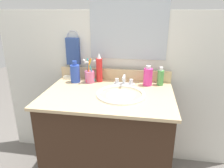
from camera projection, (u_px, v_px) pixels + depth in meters
vanity_cabinet at (108, 140)px, 1.60m from camera, size 0.86×0.57×0.73m
countertop at (108, 95)px, 1.48m from camera, size 0.90×0.62×0.02m
backsplash at (115, 74)px, 1.73m from camera, size 0.90×0.02×0.09m
back_wall at (116, 89)px, 1.84m from camera, size 2.00×0.04×1.30m
mirror_panel at (129, 23)px, 1.62m from camera, size 0.60×0.01×0.56m
towel_ring at (73, 36)px, 1.72m from camera, size 0.10×0.01×0.10m
hand_towel at (73, 51)px, 1.75m from camera, size 0.11×0.04×0.22m
sink_basin at (121, 99)px, 1.46m from camera, size 0.34×0.34×0.11m
faucet at (124, 82)px, 1.62m from camera, size 0.16×0.10×0.08m
bottle_spray_red at (99, 69)px, 1.67m from camera, size 0.05×0.05×0.23m
bottle_shampoo_blue at (75, 73)px, 1.67m from camera, size 0.07×0.07×0.17m
bottle_soap_pink at (148, 77)px, 1.60m from camera, size 0.07×0.07×0.15m
bottle_toner_green at (160, 77)px, 1.61m from camera, size 0.05×0.05×0.14m
cup_pink at (90, 76)px, 1.67m from camera, size 0.10×0.08×0.19m
soap_bar at (68, 77)px, 1.77m from camera, size 0.06×0.04×0.02m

